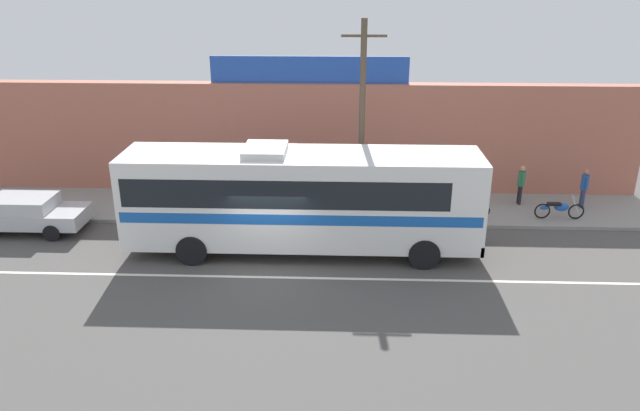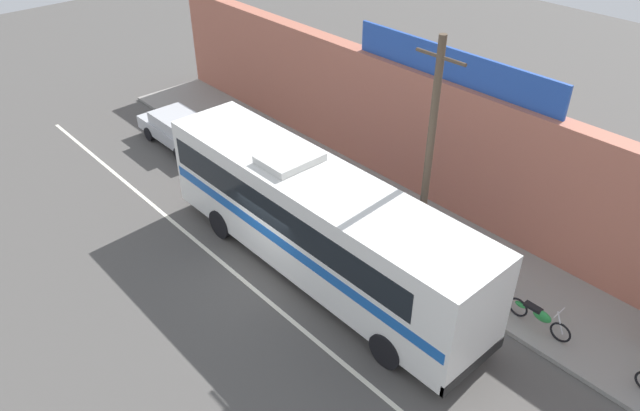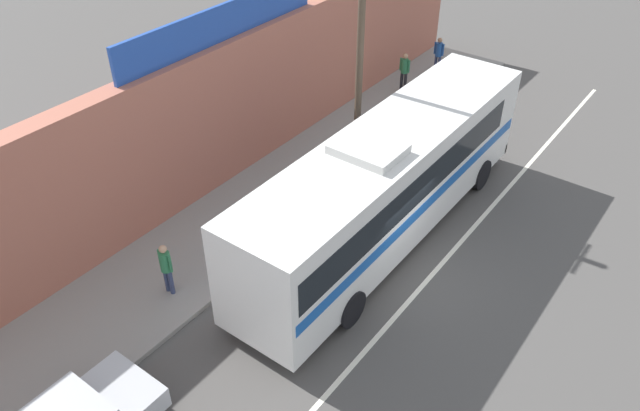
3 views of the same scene
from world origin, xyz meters
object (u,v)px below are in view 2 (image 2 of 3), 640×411
(motorcycle_red, at_px, (478,281))
(pedestrian_by_curb, at_px, (283,146))
(motorcycle_blue, at_px, (538,316))
(intercity_bus, at_px, (315,217))
(parked_car, at_px, (179,129))
(utility_pole, at_px, (429,159))

(motorcycle_red, height_order, pedestrian_by_curb, pedestrian_by_curb)
(motorcycle_red, relative_size, pedestrian_by_curb, 1.20)
(motorcycle_blue, bearing_deg, intercity_bus, -155.18)
(parked_car, distance_m, utility_pole, 12.99)
(motorcycle_blue, distance_m, pedestrian_by_curb, 11.86)
(utility_pole, xyz_separation_m, motorcycle_red, (2.06, 0.37, -3.48))
(intercity_bus, bearing_deg, motorcycle_red, 34.22)
(intercity_bus, bearing_deg, parked_car, 172.79)
(motorcycle_blue, bearing_deg, motorcycle_red, -179.29)
(parked_car, bearing_deg, intercity_bus, -7.21)
(pedestrian_by_curb, bearing_deg, parked_car, -157.46)
(motorcycle_blue, bearing_deg, utility_pole, -174.43)
(intercity_bus, xyz_separation_m, parked_car, (-10.36, 1.31, -1.33))
(intercity_bus, height_order, motorcycle_red, intercity_bus)
(parked_car, xyz_separation_m, utility_pole, (12.51, 1.17, 3.31))
(motorcycle_red, bearing_deg, utility_pole, -169.72)
(intercity_bus, bearing_deg, motorcycle_blue, 24.82)
(pedestrian_by_curb, bearing_deg, motorcycle_blue, -1.96)
(parked_car, relative_size, pedestrian_by_curb, 2.70)
(motorcycle_blue, height_order, motorcycle_red, same)
(intercity_bus, relative_size, motorcycle_blue, 6.17)
(utility_pole, bearing_deg, motorcycle_red, 10.28)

